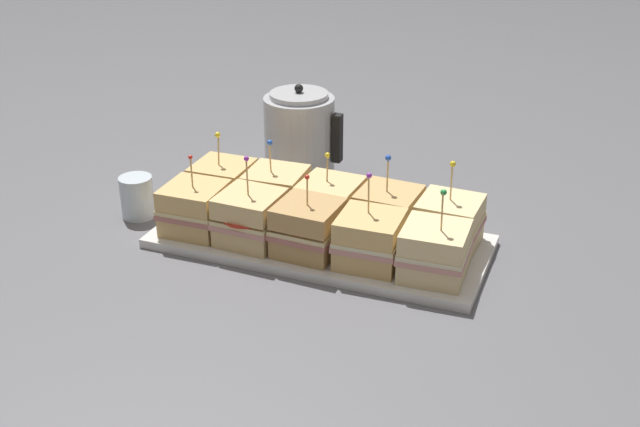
{
  "coord_description": "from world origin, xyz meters",
  "views": [
    {
      "loc": [
        0.5,
        -1.29,
        0.75
      ],
      "look_at": [
        0.0,
        0.0,
        0.07
      ],
      "focal_mm": 45.0,
      "sensor_mm": 36.0,
      "label": 1
    }
  ],
  "objects_px": {
    "kettle_steel": "(300,135)",
    "drinking_glass": "(137,197)",
    "sandwich_front_right": "(370,240)",
    "sandwich_back_left": "(276,194)",
    "sandwich_front_far_right": "(435,252)",
    "sandwich_back_far_left": "(223,185)",
    "sandwich_front_center": "(308,228)",
    "sandwich_back_right": "(388,213)",
    "sandwich_back_far_right": "(449,223)",
    "sandwich_front_left": "(250,218)",
    "sandwich_front_far_left": "(195,208)",
    "serving_platter": "(320,242)",
    "sandwich_back_center": "(330,203)"
  },
  "relations": [
    {
      "from": "sandwich_front_far_right",
      "to": "sandwich_back_right",
      "type": "relative_size",
      "value": 1.03
    },
    {
      "from": "sandwich_front_far_left",
      "to": "drinking_glass",
      "type": "relative_size",
      "value": 1.81
    },
    {
      "from": "sandwich_back_right",
      "to": "sandwich_back_center",
      "type": "bearing_deg",
      "value": -179.93
    },
    {
      "from": "sandwich_front_right",
      "to": "sandwich_back_left",
      "type": "height_order",
      "value": "sandwich_front_right"
    },
    {
      "from": "kettle_steel",
      "to": "drinking_glass",
      "type": "relative_size",
      "value": 2.47
    },
    {
      "from": "sandwich_back_left",
      "to": "kettle_steel",
      "type": "xyz_separation_m",
      "value": [
        -0.05,
        0.26,
        0.03
      ]
    },
    {
      "from": "sandwich_front_right",
      "to": "sandwich_back_far_left",
      "type": "height_order",
      "value": "sandwich_front_right"
    },
    {
      "from": "sandwich_back_far_right",
      "to": "sandwich_front_right",
      "type": "bearing_deg",
      "value": -135.15
    },
    {
      "from": "sandwich_back_left",
      "to": "drinking_glass",
      "type": "xyz_separation_m",
      "value": [
        -0.29,
        -0.08,
        -0.02
      ]
    },
    {
      "from": "sandwich_back_center",
      "to": "serving_platter",
      "type": "bearing_deg",
      "value": -88.95
    },
    {
      "from": "sandwich_back_left",
      "to": "sandwich_back_far_right",
      "type": "xyz_separation_m",
      "value": [
        0.36,
        0.0,
        -0.0
      ]
    },
    {
      "from": "sandwich_front_right",
      "to": "sandwich_back_left",
      "type": "relative_size",
      "value": 1.04
    },
    {
      "from": "sandwich_front_left",
      "to": "sandwich_front_far_right",
      "type": "relative_size",
      "value": 1.02
    },
    {
      "from": "sandwich_back_far_left",
      "to": "sandwich_back_left",
      "type": "xyz_separation_m",
      "value": [
        0.12,
        -0.0,
        0.0
      ]
    },
    {
      "from": "sandwich_front_far_left",
      "to": "sandwich_back_far_right",
      "type": "distance_m",
      "value": 0.5
    },
    {
      "from": "sandwich_back_left",
      "to": "sandwich_back_center",
      "type": "relative_size",
      "value": 1.08
    },
    {
      "from": "sandwich_front_far_left",
      "to": "sandwich_back_far_right",
      "type": "relative_size",
      "value": 0.93
    },
    {
      "from": "sandwich_front_left",
      "to": "sandwich_front_far_right",
      "type": "bearing_deg",
      "value": 0.12
    },
    {
      "from": "sandwich_front_center",
      "to": "sandwich_front_right",
      "type": "bearing_deg",
      "value": 1.21
    },
    {
      "from": "sandwich_front_center",
      "to": "kettle_steel",
      "type": "relative_size",
      "value": 0.73
    },
    {
      "from": "serving_platter",
      "to": "sandwich_back_left",
      "type": "relative_size",
      "value": 3.9
    },
    {
      "from": "sandwich_front_far_right",
      "to": "kettle_steel",
      "type": "xyz_separation_m",
      "value": [
        -0.41,
        0.37,
        0.03
      ]
    },
    {
      "from": "sandwich_front_far_left",
      "to": "sandwich_front_far_right",
      "type": "xyz_separation_m",
      "value": [
        0.48,
        -0.0,
        0.0
      ]
    },
    {
      "from": "sandwich_back_far_left",
      "to": "sandwich_back_left",
      "type": "distance_m",
      "value": 0.12
    },
    {
      "from": "sandwich_back_center",
      "to": "sandwich_back_right",
      "type": "bearing_deg",
      "value": 0.07
    },
    {
      "from": "kettle_steel",
      "to": "serving_platter",
      "type": "bearing_deg",
      "value": -61.18
    },
    {
      "from": "sandwich_front_left",
      "to": "sandwich_front_right",
      "type": "xyz_separation_m",
      "value": [
        0.24,
        0.0,
        -0.0
      ]
    },
    {
      "from": "sandwich_front_right",
      "to": "sandwich_back_center",
      "type": "xyz_separation_m",
      "value": [
        -0.12,
        0.12,
        -0.0
      ]
    },
    {
      "from": "sandwich_back_far_right",
      "to": "kettle_steel",
      "type": "distance_m",
      "value": 0.49
    },
    {
      "from": "sandwich_front_left",
      "to": "sandwich_back_right",
      "type": "relative_size",
      "value": 1.04
    },
    {
      "from": "sandwich_front_right",
      "to": "kettle_steel",
      "type": "xyz_separation_m",
      "value": [
        -0.29,
        0.37,
        0.03
      ]
    },
    {
      "from": "sandwich_back_far_left",
      "to": "kettle_steel",
      "type": "height_order",
      "value": "kettle_steel"
    },
    {
      "from": "serving_platter",
      "to": "sandwich_front_right",
      "type": "relative_size",
      "value": 3.74
    },
    {
      "from": "kettle_steel",
      "to": "drinking_glass",
      "type": "bearing_deg",
      "value": -125.1
    },
    {
      "from": "sandwich_back_right",
      "to": "sandwich_back_far_right",
      "type": "relative_size",
      "value": 0.98
    },
    {
      "from": "sandwich_front_left",
      "to": "sandwich_back_left",
      "type": "distance_m",
      "value": 0.12
    },
    {
      "from": "sandwich_front_left",
      "to": "sandwich_back_right",
      "type": "height_order",
      "value": "sandwich_front_left"
    },
    {
      "from": "sandwich_front_far_right",
      "to": "sandwich_back_right",
      "type": "xyz_separation_m",
      "value": [
        -0.12,
        0.12,
        0.0
      ]
    },
    {
      "from": "serving_platter",
      "to": "sandwich_front_far_right",
      "type": "relative_size",
      "value": 3.73
    },
    {
      "from": "sandwich_back_right",
      "to": "kettle_steel",
      "type": "bearing_deg",
      "value": 138.94
    },
    {
      "from": "sandwich_front_right",
      "to": "sandwich_front_far_right",
      "type": "bearing_deg",
      "value": -0.99
    },
    {
      "from": "sandwich_back_center",
      "to": "sandwich_back_far_right",
      "type": "bearing_deg",
      "value": 0.38
    },
    {
      "from": "sandwich_front_far_right",
      "to": "sandwich_back_far_left",
      "type": "relative_size",
      "value": 1.05
    },
    {
      "from": "sandwich_front_far_left",
      "to": "sandwich_front_right",
      "type": "bearing_deg",
      "value": 0.1
    },
    {
      "from": "sandwich_front_far_right",
      "to": "sandwich_back_far_left",
      "type": "bearing_deg",
      "value": 165.86
    },
    {
      "from": "sandwich_back_center",
      "to": "sandwich_back_far_right",
      "type": "distance_m",
      "value": 0.24
    },
    {
      "from": "sandwich_back_far_left",
      "to": "kettle_steel",
      "type": "relative_size",
      "value": 0.76
    },
    {
      "from": "serving_platter",
      "to": "sandwich_back_center",
      "type": "relative_size",
      "value": 4.19
    },
    {
      "from": "sandwich_front_far_right",
      "to": "sandwich_front_center",
      "type": "bearing_deg",
      "value": -179.89
    },
    {
      "from": "sandwich_front_left",
      "to": "kettle_steel",
      "type": "height_order",
      "value": "kettle_steel"
    }
  ]
}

